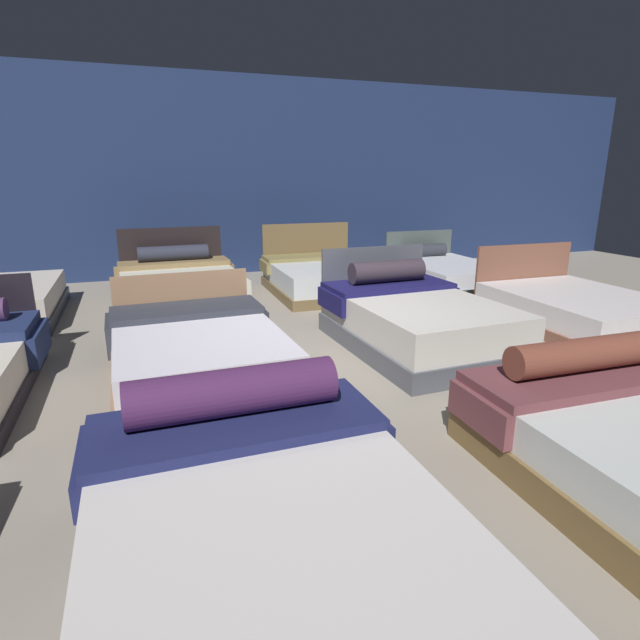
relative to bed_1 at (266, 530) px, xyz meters
The scene contains 9 objects.
ground_plane 2.86m from the bed_1, 65.75° to the left, with size 18.00×18.00×0.02m, color gray.
showroom_back_wall 7.86m from the bed_1, 81.28° to the left, with size 18.00×0.06×3.50m, color navy.
bed_1 is the anchor object (origin of this frame).
bed_5 2.73m from the bed_1, 89.82° to the left, with size 1.62×2.13×0.77m.
bed_6 3.51m from the bed_1, 49.42° to the left, with size 1.54×2.17×0.96m.
bed_7 5.30m from the bed_1, 30.52° to the left, with size 1.65×2.13×0.88m.
bed_9 5.52m from the bed_1, 89.09° to the left, with size 1.77×1.99×1.01m.
bed_10 5.93m from the bed_1, 67.48° to the left, with size 1.68×1.99×1.00m.
bed_11 7.07m from the bed_1, 50.41° to the left, with size 1.47×2.10×0.80m.
Camera 1 is at (-1.59, -4.48, 1.77)m, focal length 28.39 mm.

